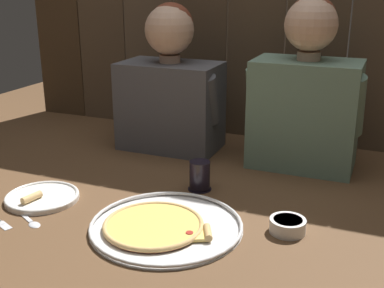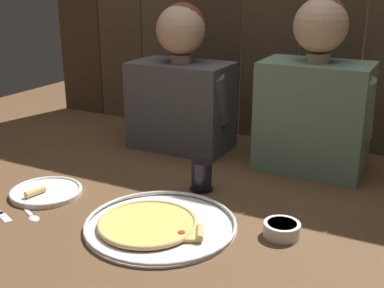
{
  "view_description": "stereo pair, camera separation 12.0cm",
  "coord_description": "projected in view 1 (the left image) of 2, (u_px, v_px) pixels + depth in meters",
  "views": [
    {
      "loc": [
        0.54,
        -1.2,
        0.66
      ],
      "look_at": [
        0.0,
        0.1,
        0.18
      ],
      "focal_mm": 46.0,
      "sensor_mm": 36.0,
      "label": 1
    },
    {
      "loc": [
        0.65,
        -1.15,
        0.66
      ],
      "look_at": [
        0.0,
        0.1,
        0.18
      ],
      "focal_mm": 46.0,
      "sensor_mm": 36.0,
      "label": 2
    }
  ],
  "objects": [
    {
      "name": "drinking_glass",
      "position": [
        198.0,
        176.0,
        1.59
      ],
      "size": [
        0.08,
        0.08,
        0.1
      ],
      "color": "black",
      "rests_on": "ground"
    },
    {
      "name": "diner_right",
      "position": [
        306.0,
        93.0,
        1.73
      ],
      "size": [
        0.41,
        0.23,
        0.6
      ],
      "color": "slate",
      "rests_on": "ground"
    },
    {
      "name": "diner_left",
      "position": [
        170.0,
        86.0,
        1.92
      ],
      "size": [
        0.42,
        0.23,
        0.57
      ],
      "color": "#4C4C51",
      "rests_on": "ground"
    },
    {
      "name": "dinner_plate",
      "position": [
        42.0,
        197.0,
        1.53
      ],
      "size": [
        0.23,
        0.23,
        0.03
      ],
      "color": "white",
      "rests_on": "ground"
    },
    {
      "name": "dipping_bowl",
      "position": [
        288.0,
        224.0,
        1.33
      ],
      "size": [
        0.1,
        0.1,
        0.04
      ],
      "color": "white",
      "rests_on": "ground"
    },
    {
      "name": "ground_plane",
      "position": [
        178.0,
        211.0,
        1.45
      ],
      "size": [
        3.2,
        3.2,
        0.0
      ],
      "primitive_type": "plane",
      "color": "brown"
    },
    {
      "name": "wooden_backdrop_wall",
      "position": [
        258.0,
        3.0,
        1.97
      ],
      "size": [
        2.19,
        0.03,
        1.12
      ],
      "color": "#42301E",
      "rests_on": "ground"
    },
    {
      "name": "pizza_tray",
      "position": [
        162.0,
        225.0,
        1.35
      ],
      "size": [
        0.42,
        0.42,
        0.03
      ],
      "color": "silver",
      "rests_on": "ground"
    },
    {
      "name": "table_spoon",
      "position": [
        31.0,
        221.0,
        1.39
      ],
      "size": [
        0.13,
        0.08,
        0.01
      ],
      "color": "silver",
      "rests_on": "ground"
    }
  ]
}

